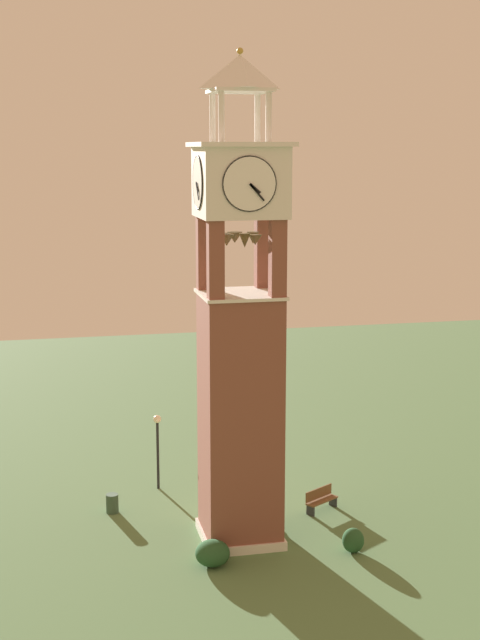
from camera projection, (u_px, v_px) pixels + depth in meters
The scene contains 7 objects.
ground at pixel (240, 538), 35.25m from camera, with size 80.00×80.00×0.00m, color #517547.
clock_tower at pixel (240, 346), 33.80m from camera, with size 3.43×3.43×18.52m.
park_bench at pixel (321, 499), 37.88m from camera, with size 1.21×1.59×0.95m.
lamp_post at pixel (158, 437), 39.96m from camera, with size 0.36×0.36×3.42m.
trash_bin at pixel (112, 503), 37.66m from camera, with size 0.52×0.52×0.80m, color #38513D.
shrub_near_entry at pixel (213, 553), 32.87m from camera, with size 1.28×1.28×0.95m, color #234C28.
shrub_left_of_tower at pixel (353, 540), 33.95m from camera, with size 0.83×0.83×0.94m, color #234C28.
Camera 1 is at (-32.25, 7.04, 15.02)m, focal length 50.55 mm.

